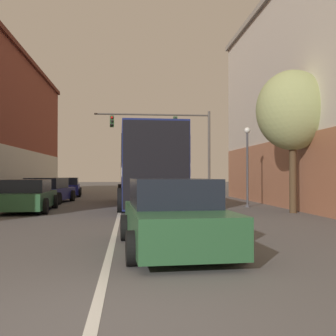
% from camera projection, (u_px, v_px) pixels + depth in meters
% --- Properties ---
extents(ground_plane, '(160.00, 160.00, 0.00)m').
position_uv_depth(ground_plane, '(92.00, 325.00, 4.00)').
color(ground_plane, '#565454').
extents(lane_center_line, '(0.14, 39.68, 0.01)m').
position_uv_depth(lane_center_line, '(121.00, 208.00, 17.77)').
color(lane_center_line, silver).
rests_on(lane_center_line, ground_plane).
extents(bus, '(3.00, 10.61, 3.56)m').
position_uv_depth(bus, '(147.00, 165.00, 19.31)').
color(bus, navy).
rests_on(bus, ground_plane).
extents(hatchback_foreground, '(2.26, 4.25, 1.45)m').
position_uv_depth(hatchback_foreground, '(174.00, 216.00, 8.09)').
color(hatchback_foreground, '#285633').
rests_on(hatchback_foreground, ground_plane).
extents(parked_car_left_near, '(2.42, 4.05, 1.33)m').
position_uv_depth(parked_car_left_near, '(66.00, 187.00, 27.78)').
color(parked_car_left_near, navy).
rests_on(parked_car_left_near, ground_plane).
extents(parked_car_left_mid, '(2.54, 4.61, 1.36)m').
position_uv_depth(parked_car_left_mid, '(48.00, 191.00, 21.35)').
color(parked_car_left_mid, navy).
rests_on(parked_car_left_mid, ground_plane).
extents(parked_car_left_far, '(2.19, 4.48, 1.33)m').
position_uv_depth(parked_car_left_far, '(28.00, 196.00, 16.39)').
color(parked_car_left_far, '#285633').
rests_on(parked_car_left_far, ground_plane).
extents(traffic_signal_gantry, '(8.25, 0.36, 6.10)m').
position_uv_depth(traffic_signal_gantry, '(175.00, 134.00, 27.98)').
color(traffic_signal_gantry, '#514C47').
rests_on(traffic_signal_gantry, ground_plane).
extents(street_lamp, '(0.29, 0.29, 3.77)m').
position_uv_depth(street_lamp, '(247.00, 164.00, 18.52)').
color(street_lamp, '#47474C').
rests_on(street_lamp, ground_plane).
extents(street_tree_near, '(2.93, 2.63, 5.74)m').
position_uv_depth(street_tree_near, '(292.00, 111.00, 15.79)').
color(street_tree_near, '#4C3823').
rests_on(street_tree_near, ground_plane).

